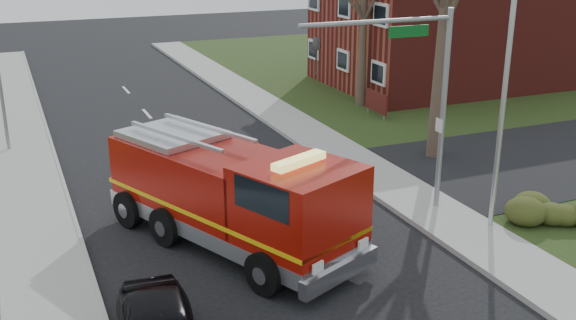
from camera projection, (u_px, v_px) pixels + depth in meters
name	position (u px, v px, depth m)	size (l,w,h in m)	color
ground	(277.00, 262.00, 19.42)	(120.00, 120.00, 0.00)	black
sidewalk_right	(455.00, 225.00, 21.70)	(2.40, 80.00, 0.15)	gray
sidewalk_left	(52.00, 304.00, 17.10)	(2.40, 80.00, 0.15)	gray
brick_building	(454.00, 24.00, 40.95)	(15.40, 10.40, 7.25)	maroon
health_center_sign	(376.00, 102.00, 33.91)	(0.12, 2.00, 1.40)	#4F1512
hedge_corner	(547.00, 208.00, 21.70)	(2.80, 2.00, 0.90)	#2D3814
traffic_signal_mast	(412.00, 77.00, 21.14)	(5.29, 0.18, 6.80)	gray
streetlight_pole	(503.00, 90.00, 20.16)	(1.48, 0.16, 8.40)	#B7BABF
fire_engine	(233.00, 197.00, 20.03)	(6.04, 8.95, 3.43)	#8F0E06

